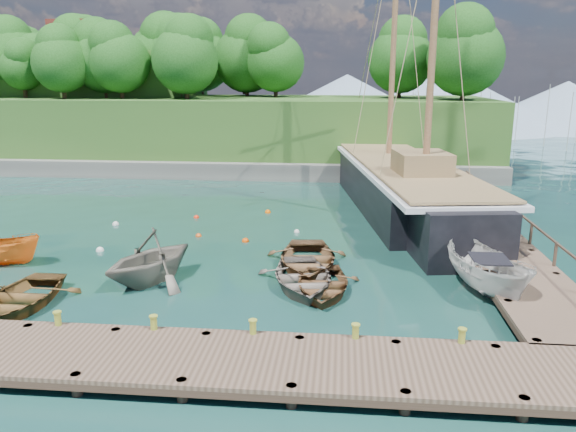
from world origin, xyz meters
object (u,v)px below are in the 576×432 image
at_px(rowboat_4, 307,268).
at_px(cabin_boat_white, 486,295).
at_px(rowboat_3, 302,287).
at_px(schooner, 403,190).
at_px(rowboat_1, 151,282).
at_px(rowboat_2, 322,292).
at_px(rowboat_0, 19,307).

relative_size(rowboat_4, cabin_boat_white, 1.00).
relative_size(rowboat_3, cabin_boat_white, 0.93).
bearing_deg(schooner, rowboat_3, -119.52).
height_order(rowboat_1, rowboat_2, rowboat_1).
xyz_separation_m(rowboat_0, rowboat_1, (3.81, 2.92, 0.00)).
xyz_separation_m(cabin_boat_white, schooner, (-1.77, 13.59, 1.21)).
height_order(rowboat_4, schooner, schooner).
bearing_deg(cabin_boat_white, rowboat_4, 145.91).
bearing_deg(rowboat_0, rowboat_2, 13.19).
bearing_deg(cabin_boat_white, rowboat_2, 167.64).
bearing_deg(rowboat_2, rowboat_4, 105.00).
height_order(rowboat_2, rowboat_3, rowboat_3).
xyz_separation_m(rowboat_3, schooner, (5.17, 13.43, 1.21)).
bearing_deg(rowboat_0, rowboat_4, 27.52).
relative_size(rowboat_1, rowboat_4, 0.86).
bearing_deg(rowboat_2, rowboat_3, 148.35).
bearing_deg(rowboat_1, rowboat_0, -114.33).
distance_m(rowboat_1, rowboat_4, 6.48).
height_order(rowboat_0, rowboat_1, rowboat_1).
relative_size(rowboat_3, schooner, 0.16).
height_order(rowboat_0, rowboat_2, rowboat_0).
bearing_deg(rowboat_4, rowboat_2, -78.62).
bearing_deg(rowboat_4, schooner, 61.26).
bearing_deg(cabin_boat_white, schooner, 82.11).
xyz_separation_m(rowboat_4, cabin_boat_white, (6.89, -2.34, 0.00)).
distance_m(rowboat_0, rowboat_2, 10.92).
relative_size(rowboat_0, rowboat_1, 1.06).
bearing_deg(rowboat_4, rowboat_3, -95.57).
height_order(rowboat_0, rowboat_3, rowboat_3).
height_order(rowboat_3, schooner, schooner).
height_order(rowboat_2, schooner, schooner).
bearing_deg(rowboat_3, rowboat_4, 78.15).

